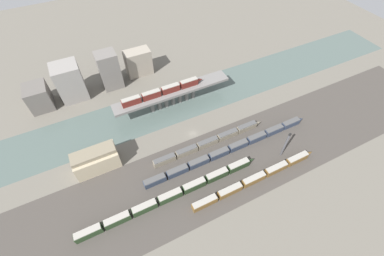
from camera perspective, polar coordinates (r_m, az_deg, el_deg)
The scene contains 15 objects.
ground_plane at distance 135.57m, azimuth 0.10°, elevation -1.24°, with size 400.00×400.00×0.00m, color #666056.
railbed_yard at distance 123.64m, azimuth 5.11°, elevation -9.00°, with size 280.00×42.00×0.01m, color #423D38.
river_water at distance 151.11m, azimuth -4.14°, elevation 5.39°, with size 320.00×29.76×0.01m, color #4C5B56.
bridge at distance 145.71m, azimuth -4.32°, elevation 7.61°, with size 67.84×8.77×9.97m.
train_on_bridge at distance 141.67m, azimuth -6.44°, elevation 8.16°, with size 47.40×2.97×4.11m.
train_yard_near at distance 122.03m, azimuth 14.09°, elevation -10.75°, with size 65.84×2.88×3.82m.
train_yard_mid at distance 114.81m, azimuth -4.30°, elevation -14.63°, with size 84.03×2.98×4.16m.
train_yard_far at distance 128.95m, azimuth 8.66°, elevation -4.52°, with size 91.79×3.04×3.61m.
train_yard_outer at distance 130.24m, azimuth 4.02°, elevation -3.09°, with size 62.05×2.78×3.64m.
warehouse_building at distance 127.17m, azimuth -20.54°, elevation -6.62°, with size 20.01×10.06×11.74m.
signal_tower at distance 128.61m, azimuth 20.00°, elevation -3.54°, with size 1.00×0.93×16.50m.
city_block_far_left at distance 168.04m, azimuth -30.88°, elevation 5.93°, with size 11.89×13.67×14.17m, color #605B56.
city_block_left at distance 163.88m, azimuth -25.51°, elevation 9.25°, with size 14.38×13.55×21.93m, color gray.
city_block_center at distance 163.39m, azimuth -17.88°, elevation 12.12°, with size 11.61×10.51×22.99m, color slate.
city_block_right at distance 171.08m, azimuth -11.82°, elevation 14.06°, with size 16.00×9.02×16.49m, color gray.
Camera 1 is at (-38.06, -76.42, 105.31)m, focal length 24.00 mm.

